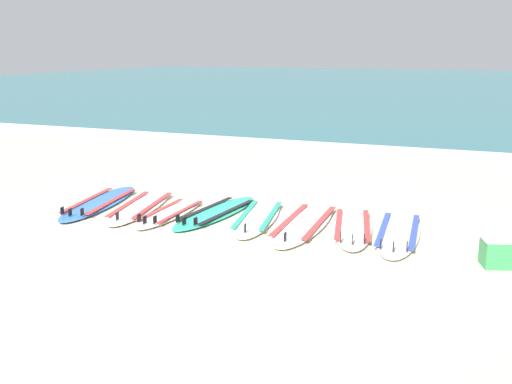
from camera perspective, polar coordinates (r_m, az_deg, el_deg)
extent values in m
plane|color=beige|center=(8.90, -2.94, -2.67)|extent=(80.00, 80.00, 0.00)
cube|color=teal|center=(44.31, 17.61, 9.82)|extent=(80.00, 60.00, 0.10)
cube|color=white|center=(15.18, 7.98, 4.24)|extent=(80.00, 0.87, 0.11)
ellipsoid|color=#3875CC|center=(10.05, -14.82, -1.00)|extent=(0.99, 2.45, 0.07)
cube|color=#D13838|center=(10.14, -15.91, -0.71)|extent=(0.36, 1.66, 0.01)
cube|color=#D13838|center=(9.94, -13.73, -0.85)|extent=(0.36, 1.66, 0.01)
cube|color=black|center=(9.24, -17.46, -1.87)|extent=(0.03, 0.09, 0.11)
cube|color=black|center=(9.37, -18.16, -1.71)|extent=(0.03, 0.09, 0.11)
cube|color=black|center=(9.21, -16.39, -1.85)|extent=(0.03, 0.09, 0.11)
ellipsoid|color=white|center=(9.66, -11.03, -1.37)|extent=(1.00, 2.36, 0.07)
cube|color=#D13838|center=(9.73, -12.17, -1.07)|extent=(0.39, 1.59, 0.01)
cube|color=#D13838|center=(9.58, -9.90, -1.20)|extent=(0.39, 1.59, 0.01)
cube|color=black|center=(8.85, -13.21, -2.27)|extent=(0.03, 0.09, 0.11)
ellipsoid|color=white|center=(9.22, -8.22, -1.99)|extent=(0.52, 1.93, 0.07)
cube|color=#D13838|center=(9.29, -9.16, -1.64)|extent=(0.09, 1.34, 0.01)
cube|color=#D13838|center=(9.12, -7.28, -1.85)|extent=(0.09, 1.34, 0.01)
cube|color=black|center=(8.57, -10.67, -2.65)|extent=(0.01, 0.09, 0.11)
cube|color=black|center=(8.69, -11.20, -2.45)|extent=(0.01, 0.09, 0.11)
cube|color=black|center=(8.56, -9.70, -2.64)|extent=(0.01, 0.09, 0.11)
ellipsoid|color=#2DB793|center=(9.16, -3.84, -1.98)|extent=(0.78, 2.26, 0.07)
cube|color=black|center=(9.25, -4.90, -1.58)|extent=(0.23, 1.55, 0.01)
cube|color=black|center=(9.05, -2.77, -1.89)|extent=(0.23, 1.55, 0.01)
cube|color=black|center=(8.44, -6.93, -2.77)|extent=(0.02, 0.09, 0.11)
cube|color=black|center=(8.57, -7.55, -2.54)|extent=(0.02, 0.09, 0.11)
cube|color=black|center=(8.40, -5.84, -2.82)|extent=(0.02, 0.09, 0.11)
ellipsoid|color=white|center=(8.89, 0.19, -2.42)|extent=(0.95, 2.29, 0.07)
cube|color=teal|center=(8.92, -1.08, -2.10)|extent=(0.36, 1.55, 0.01)
cube|color=teal|center=(8.84, 1.46, -2.24)|extent=(0.36, 1.55, 0.01)
cube|color=black|center=(8.05, -1.05, -3.48)|extent=(0.03, 0.09, 0.11)
ellipsoid|color=white|center=(8.62, 4.71, -2.99)|extent=(0.72, 2.51, 0.07)
cube|color=#D13838|center=(8.67, 3.28, -2.59)|extent=(0.16, 1.74, 0.01)
cube|color=#D13838|center=(8.55, 6.16, -2.87)|extent=(0.16, 1.74, 0.01)
cube|color=black|center=(7.70, 2.82, -4.30)|extent=(0.02, 0.09, 0.11)
ellipsoid|color=silver|center=(8.52, 9.26, -3.32)|extent=(1.02, 2.26, 0.07)
cube|color=#D13838|center=(8.51, 7.94, -3.01)|extent=(0.41, 1.51, 0.01)
cube|color=#D13838|center=(8.51, 10.60, -3.11)|extent=(0.41, 1.51, 0.01)
cube|color=black|center=(7.68, 9.25, -4.51)|extent=(0.03, 0.09, 0.11)
cube|color=black|center=(7.74, 8.14, -4.33)|extent=(0.03, 0.09, 0.11)
cube|color=black|center=(7.74, 10.37, -4.42)|extent=(0.03, 0.09, 0.11)
ellipsoid|color=white|center=(8.39, 13.53, -3.80)|extent=(0.78, 2.36, 0.07)
cube|color=#334CB2|center=(8.39, 12.13, -3.43)|extent=(0.22, 1.63, 0.01)
cube|color=#334CB2|center=(8.37, 14.98, -3.64)|extent=(0.22, 1.63, 0.01)
cube|color=black|center=(7.50, 13.09, -5.14)|extent=(0.02, 0.09, 0.11)
cube|color=black|center=(7.57, 11.92, -4.91)|extent=(0.02, 0.09, 0.11)
cube|color=black|center=(7.55, 14.33, -5.09)|extent=(0.02, 0.09, 0.11)
cube|color=#338C4C|center=(7.54, 22.56, -5.47)|extent=(0.51, 0.42, 0.32)
cube|color=white|center=(7.49, 22.69, -4.09)|extent=(0.53, 0.44, 0.06)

